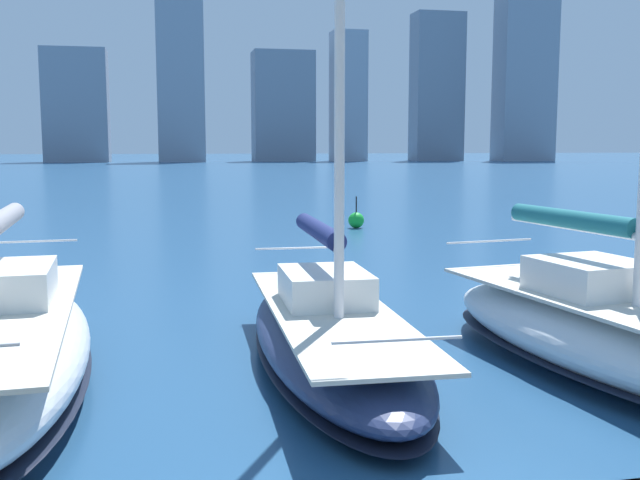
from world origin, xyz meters
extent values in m
cube|color=gray|center=(-77.27, -152.36, 17.85)|extent=(12.47, 7.22, 35.71)
cube|color=gray|center=(-59.02, -158.78, 16.47)|extent=(11.13, 6.59, 32.93)
cube|color=#929CAB|center=(-38.29, -158.62, 14.15)|extent=(7.43, 6.24, 28.30)
cube|color=gray|center=(-23.97, -160.42, 11.91)|extent=(13.20, 8.10, 23.83)
cube|color=#8791A1|center=(-1.77, -158.04, 16.49)|extent=(9.67, 8.13, 32.97)
cube|color=gray|center=(19.68, -161.49, 11.69)|extent=(12.98, 9.00, 23.39)
ellipsoid|color=silver|center=(-4.58, -6.10, 0.58)|extent=(3.66, 8.16, 1.17)
ellipsoid|color=black|center=(-4.58, -6.10, 0.26)|extent=(3.68, 8.20, 0.10)
cube|color=beige|center=(-4.58, -6.10, 1.20)|extent=(3.07, 7.16, 0.06)
cube|color=silver|center=(-4.52, -6.57, 1.50)|extent=(1.79, 1.93, 0.55)
cylinder|color=silver|center=(-4.44, -7.15, 2.28)|extent=(0.57, 3.30, 0.12)
cylinder|color=#19606B|center=(-4.44, -7.15, 2.40)|extent=(0.73, 3.06, 0.32)
cylinder|color=silver|center=(-4.11, -9.61, 1.72)|extent=(1.95, 0.31, 0.04)
ellipsoid|color=navy|center=(-0.27, -7.32, 0.46)|extent=(2.56, 8.50, 0.92)
ellipsoid|color=black|center=(-0.27, -7.32, 0.21)|extent=(2.58, 8.54, 0.10)
cube|color=beige|center=(-0.27, -7.32, 0.95)|extent=(2.12, 7.47, 0.06)
cube|color=silver|center=(-0.29, -7.82, 1.26)|extent=(1.45, 1.89, 0.55)
cylinder|color=silver|center=(-0.26, -6.68, 5.75)|extent=(0.16, 0.16, 9.54)
cylinder|color=silver|center=(-0.30, -8.45, 2.03)|extent=(0.21, 3.55, 0.12)
cylinder|color=navy|center=(-0.30, -8.45, 2.15)|extent=(0.41, 3.27, 0.32)
cylinder|color=silver|center=(-0.17, -3.44, 1.47)|extent=(1.52, 0.08, 0.04)
cylinder|color=silver|center=(-0.37, -11.11, 1.47)|extent=(1.76, 0.09, 0.04)
cylinder|color=silver|center=(4.89, -8.08, 2.35)|extent=(0.33, 3.70, 0.12)
cylinder|color=gray|center=(4.89, -8.08, 2.47)|extent=(0.51, 3.42, 0.32)
cylinder|color=silver|center=(5.05, -10.85, 1.79)|extent=(1.97, 0.15, 0.04)
sphere|color=green|center=(-5.94, -27.35, 0.35)|extent=(0.70, 0.70, 0.70)
cylinder|color=black|center=(-5.94, -27.35, 1.05)|extent=(0.06, 0.06, 0.70)
camera|label=1|loc=(2.38, 4.44, 3.67)|focal=42.00mm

